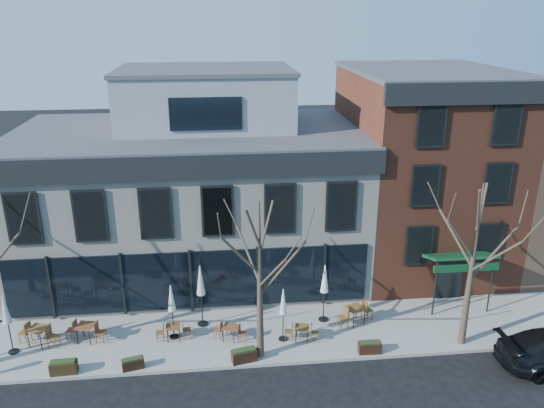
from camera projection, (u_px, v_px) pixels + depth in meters
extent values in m
plane|color=black|center=(193.00, 314.00, 26.14)|extent=(120.00, 120.00, 0.00)
cube|color=gray|center=(262.00, 333.00, 24.43)|extent=(33.50, 4.70, 0.15)
cube|color=gray|center=(0.00, 269.00, 30.58)|extent=(4.50, 12.00, 0.15)
cube|color=silver|center=(192.00, 203.00, 29.43)|extent=(18.00, 10.00, 8.00)
cube|color=#47474C|center=(188.00, 132.00, 28.04)|extent=(18.30, 10.30, 0.30)
cube|color=black|center=(184.00, 168.00, 23.43)|extent=(18.30, 0.25, 1.10)
cube|color=black|center=(10.00, 145.00, 27.29)|extent=(0.25, 10.30, 1.10)
cube|color=black|center=(191.00, 280.00, 25.43)|extent=(17.20, 0.12, 3.00)
cube|color=black|center=(23.00, 253.00, 28.30)|extent=(0.12, 7.50, 3.00)
cube|color=gray|center=(206.00, 99.00, 28.54)|extent=(9.00, 6.50, 3.00)
cube|color=brown|center=(421.00, 170.00, 30.22)|extent=(8.00, 10.00, 11.00)
cube|color=#47474C|center=(431.00, 71.00, 28.31)|extent=(8.20, 10.20, 0.25)
cube|color=black|center=(474.00, 93.00, 23.69)|extent=(8.20, 0.25, 1.00)
cube|color=#0D3B1C|center=(460.00, 256.00, 25.65)|extent=(3.20, 1.66, 0.67)
cube|color=black|center=(449.00, 279.00, 26.97)|extent=(1.40, 0.10, 2.50)
cone|color=#382B21|center=(260.00, 283.00, 21.53)|extent=(0.34, 0.34, 7.04)
cylinder|color=#382B21|center=(282.00, 269.00, 21.61)|extent=(2.00, 0.46, 2.21)
cylinder|color=#382B21|center=(248.00, 254.00, 21.98)|extent=(0.93, 1.84, 1.91)
cylinder|color=#382B21|center=(241.00, 256.00, 20.73)|extent=(1.61, 0.68, 1.97)
cylinder|color=#382B21|center=(272.00, 274.00, 20.49)|extent=(0.93, 1.83, 2.03)
cone|color=#382B21|center=(472.00, 267.00, 22.36)|extent=(0.34, 0.34, 7.48)
cylinder|color=#382B21|center=(494.00, 253.00, 22.45)|extent=(2.12, 0.48, 2.35)
cylinder|color=#382B21|center=(456.00, 238.00, 22.84)|extent=(0.98, 1.94, 2.03)
cylinder|color=#382B21|center=(461.00, 239.00, 21.51)|extent=(1.71, 0.71, 2.09)
cylinder|color=#382B21|center=(495.00, 257.00, 21.25)|extent=(0.98, 1.94, 2.16)
cube|color=brown|center=(38.00, 329.00, 23.25)|extent=(0.98, 0.98, 0.04)
cylinder|color=black|center=(28.00, 340.00, 23.17)|extent=(0.04, 0.04, 0.79)
cylinder|color=black|center=(41.00, 341.00, 23.04)|extent=(0.04, 0.04, 0.79)
cylinder|color=black|center=(37.00, 332.00, 23.73)|extent=(0.04, 0.04, 0.79)
cylinder|color=black|center=(49.00, 334.00, 23.60)|extent=(0.04, 0.04, 0.79)
cube|color=brown|center=(85.00, 326.00, 23.52)|extent=(0.89, 0.89, 0.04)
cylinder|color=black|center=(77.00, 337.00, 23.41)|extent=(0.04, 0.04, 0.76)
cylinder|color=black|center=(90.00, 338.00, 23.34)|extent=(0.04, 0.04, 0.76)
cylinder|color=black|center=(83.00, 329.00, 23.97)|extent=(0.04, 0.04, 0.76)
cylinder|color=black|center=(96.00, 330.00, 23.90)|extent=(0.04, 0.04, 0.76)
cube|color=brown|center=(173.00, 326.00, 23.67)|extent=(0.68, 0.68, 0.04)
cylinder|color=black|center=(168.00, 336.00, 23.51)|extent=(0.04, 0.04, 0.66)
cylinder|color=black|center=(179.00, 335.00, 23.60)|extent=(0.04, 0.04, 0.66)
cylinder|color=black|center=(168.00, 330.00, 23.98)|extent=(0.04, 0.04, 0.66)
cylinder|color=black|center=(179.00, 329.00, 24.07)|extent=(0.04, 0.04, 0.66)
cube|color=brown|center=(230.00, 327.00, 23.64)|extent=(0.81, 0.81, 0.04)
cylinder|color=black|center=(223.00, 336.00, 23.58)|extent=(0.04, 0.04, 0.64)
cylinder|color=black|center=(234.00, 337.00, 23.46)|extent=(0.04, 0.04, 0.64)
cylinder|color=black|center=(227.00, 329.00, 24.04)|extent=(0.04, 0.04, 0.64)
cylinder|color=black|center=(237.00, 331.00, 23.92)|extent=(0.04, 0.04, 0.64)
cube|color=brown|center=(302.00, 327.00, 23.60)|extent=(0.75, 0.75, 0.04)
cylinder|color=black|center=(296.00, 337.00, 23.50)|extent=(0.04, 0.04, 0.65)
cylinder|color=black|center=(307.00, 337.00, 23.45)|extent=(0.04, 0.04, 0.65)
cylinder|color=black|center=(297.00, 330.00, 23.97)|extent=(0.04, 0.04, 0.65)
cylinder|color=black|center=(308.00, 331.00, 23.92)|extent=(0.04, 0.04, 0.65)
cube|color=brown|center=(355.00, 308.00, 24.85)|extent=(1.01, 1.01, 0.04)
cylinder|color=black|center=(354.00, 320.00, 24.59)|extent=(0.04, 0.04, 0.80)
cylinder|color=black|center=(364.00, 317.00, 24.87)|extent=(0.04, 0.04, 0.80)
cylinder|color=black|center=(346.00, 314.00, 25.11)|extent=(0.04, 0.04, 0.80)
cylinder|color=black|center=(356.00, 311.00, 25.38)|extent=(0.04, 0.04, 0.80)
cylinder|color=black|center=(14.00, 351.00, 22.96)|extent=(0.45, 0.45, 0.06)
cylinder|color=black|center=(9.00, 330.00, 22.59)|extent=(0.05, 0.05, 2.23)
cone|color=beige|center=(5.00, 309.00, 22.24)|extent=(0.36, 0.36, 1.32)
cylinder|color=black|center=(174.00, 337.00, 24.01)|extent=(0.43, 0.43, 0.06)
cylinder|color=black|center=(173.00, 317.00, 23.66)|extent=(0.05, 0.05, 2.14)
cone|color=silver|center=(171.00, 298.00, 23.32)|extent=(0.35, 0.35, 1.26)
cylinder|color=black|center=(203.00, 324.00, 24.99)|extent=(0.49, 0.49, 0.07)
cylinder|color=black|center=(202.00, 302.00, 24.58)|extent=(0.06, 0.06, 2.46)
cone|color=beige|center=(200.00, 280.00, 24.19)|extent=(0.40, 0.40, 1.46)
cylinder|color=black|center=(283.00, 339.00, 23.86)|extent=(0.41, 0.41, 0.06)
cylinder|color=black|center=(283.00, 320.00, 23.52)|extent=(0.05, 0.05, 2.05)
cone|color=silver|center=(283.00, 301.00, 23.20)|extent=(0.33, 0.33, 1.21)
cylinder|color=black|center=(323.00, 319.00, 25.36)|extent=(0.47, 0.47, 0.06)
cylinder|color=black|center=(324.00, 298.00, 24.97)|extent=(0.05, 0.05, 2.34)
cone|color=white|center=(325.00, 278.00, 24.60)|extent=(0.38, 0.38, 1.38)
cube|color=#302110|center=(64.00, 368.00, 21.56)|extent=(1.08, 0.47, 0.53)
cube|color=#1E3314|center=(63.00, 362.00, 21.46)|extent=(0.97, 0.38, 0.08)
cube|color=black|center=(133.00, 364.00, 21.85)|extent=(0.95, 0.56, 0.44)
cube|color=#1E3314|center=(133.00, 359.00, 21.77)|extent=(0.84, 0.47, 0.07)
cube|color=black|center=(244.00, 356.00, 22.30)|extent=(1.12, 0.64, 0.53)
cube|color=#1E3314|center=(244.00, 350.00, 22.20)|extent=(1.00, 0.53, 0.08)
cube|color=black|center=(370.00, 348.00, 22.87)|extent=(0.99, 0.42, 0.49)
cube|color=#1E3314|center=(370.00, 342.00, 22.78)|extent=(0.89, 0.33, 0.08)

